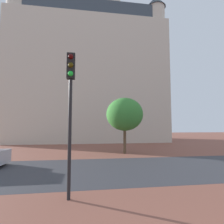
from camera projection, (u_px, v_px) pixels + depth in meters
ground_plane at (108, 168)px, 10.50m from camera, size 120.00×120.00×0.00m
street_asphalt_strip at (108, 169)px, 10.35m from camera, size 120.00×6.70×0.00m
landmark_building at (91, 73)px, 32.49m from camera, size 24.87×12.80×39.03m
traffic_light_pole at (70, 96)px, 6.27m from camera, size 0.28×0.34×4.97m
tree_curb_far at (125, 114)px, 16.73m from camera, size 3.37×3.37×5.06m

